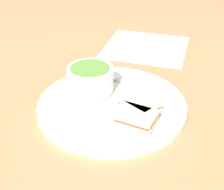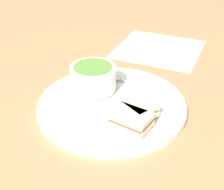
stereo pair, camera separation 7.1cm
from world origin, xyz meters
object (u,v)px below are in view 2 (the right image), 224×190
(soup_bowl, at_px, (93,78))
(spoon, at_px, (119,78))
(sandwich_half_far, at_px, (138,106))
(sandwich_half_near, at_px, (131,119))

(soup_bowl, distance_m, spoon, 0.08)
(soup_bowl, bearing_deg, spoon, 163.99)
(sandwich_half_far, bearing_deg, spoon, -125.24)
(sandwich_half_far, bearing_deg, soup_bowl, -94.15)
(spoon, relative_size, sandwich_half_far, 1.27)
(spoon, distance_m, sandwich_half_far, 0.15)
(soup_bowl, height_order, sandwich_half_far, soup_bowl)
(spoon, xyz_separation_m, sandwich_half_near, (0.13, 0.14, 0.01))
(sandwich_half_near, bearing_deg, spoon, -134.36)
(soup_bowl, bearing_deg, sandwich_half_far, 85.85)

